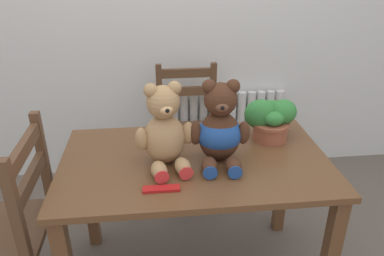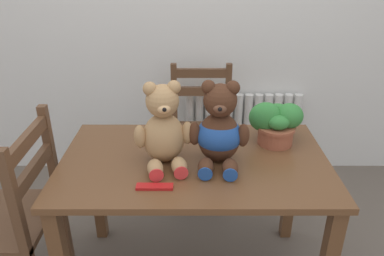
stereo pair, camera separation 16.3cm
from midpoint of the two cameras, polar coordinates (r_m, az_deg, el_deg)
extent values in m
cylinder|color=silver|center=(2.85, -4.28, -0.98)|extent=(0.06, 0.06, 0.64)
cylinder|color=silver|center=(2.85, -2.83, -0.91)|extent=(0.06, 0.06, 0.64)
cylinder|color=silver|center=(2.86, -1.38, -0.84)|extent=(0.06, 0.06, 0.64)
cylinder|color=silver|center=(2.86, 0.07, -0.77)|extent=(0.06, 0.06, 0.64)
cylinder|color=silver|center=(2.87, 1.51, -0.70)|extent=(0.06, 0.06, 0.64)
cylinder|color=silver|center=(2.88, 2.93, -0.63)|extent=(0.06, 0.06, 0.64)
cylinder|color=silver|center=(2.89, 4.35, -0.56)|extent=(0.06, 0.06, 0.64)
cylinder|color=silver|center=(2.91, 5.76, -0.49)|extent=(0.06, 0.06, 0.64)
cylinder|color=silver|center=(2.92, 7.15, -0.42)|extent=(0.06, 0.06, 0.64)
cylinder|color=silver|center=(2.94, 8.53, -0.35)|extent=(0.06, 0.06, 0.64)
cylinder|color=silver|center=(2.96, 9.89, -0.28)|extent=(0.06, 0.06, 0.64)
cylinder|color=silver|center=(2.98, 11.23, -0.21)|extent=(0.06, 0.06, 0.64)
cube|color=silver|center=(3.03, 3.49, -5.64)|extent=(0.87, 0.10, 0.04)
cube|color=brown|center=(1.73, -2.28, -5.19)|extent=(1.22, 0.73, 0.03)
cube|color=brown|center=(2.24, -17.43, -9.60)|extent=(0.06, 0.06, 0.70)
cube|color=brown|center=(2.28, 11.63, -8.05)|extent=(0.06, 0.06, 0.70)
cube|color=brown|center=(2.52, -2.25, -1.33)|extent=(0.41, 0.43, 0.03)
cube|color=brown|center=(2.49, 2.50, -7.95)|extent=(0.04, 0.04, 0.44)
cube|color=brown|center=(2.47, -6.19, -8.44)|extent=(0.04, 0.04, 0.44)
cube|color=brown|center=(2.71, 1.38, 0.69)|extent=(0.04, 0.04, 0.90)
cube|color=brown|center=(2.69, -6.52, 0.32)|extent=(0.04, 0.04, 0.90)
cube|color=brown|center=(2.55, -2.73, 8.35)|extent=(0.33, 0.03, 0.06)
cube|color=brown|center=(2.59, -2.67, 5.61)|extent=(0.33, 0.03, 0.06)
cube|color=brown|center=(2.05, -22.84, -10.01)|extent=(0.04, 0.04, 0.94)
cube|color=brown|center=(1.69, -26.88, -2.95)|extent=(0.03, 0.37, 0.06)
cube|color=brown|center=(1.75, -25.94, -7.09)|extent=(0.03, 0.37, 0.06)
ellipsoid|color=tan|center=(1.65, -7.04, -1.76)|extent=(0.21, 0.19, 0.23)
sphere|color=tan|center=(1.58, -7.39, 3.88)|extent=(0.14, 0.14, 0.14)
sphere|color=tan|center=(1.57, -5.69, 6.03)|extent=(0.06, 0.06, 0.06)
sphere|color=tan|center=(1.55, -9.34, 5.63)|extent=(0.06, 0.06, 0.06)
ellipsoid|color=#E5B279|center=(1.53, -7.03, 2.79)|extent=(0.07, 0.06, 0.05)
sphere|color=black|center=(1.51, -6.88, 2.55)|extent=(0.02, 0.02, 0.02)
ellipsoid|color=tan|center=(1.64, -3.40, -0.85)|extent=(0.06, 0.06, 0.11)
ellipsoid|color=tan|center=(1.61, -10.60, -1.76)|extent=(0.06, 0.06, 0.11)
ellipsoid|color=tan|center=(1.60, -4.34, -6.00)|extent=(0.09, 0.12, 0.07)
cylinder|color=red|center=(1.55, -3.91, -7.04)|extent=(0.06, 0.02, 0.06)
ellipsoid|color=tan|center=(1.58, -7.99, -6.50)|extent=(0.09, 0.12, 0.07)
cylinder|color=red|center=(1.54, -7.67, -7.57)|extent=(0.06, 0.02, 0.06)
ellipsoid|color=#472819|center=(1.66, 1.39, -1.32)|extent=(0.20, 0.17, 0.23)
sphere|color=#472819|center=(1.59, 1.46, 4.35)|extent=(0.14, 0.14, 0.14)
sphere|color=#472819|center=(1.57, 3.33, 6.32)|extent=(0.06, 0.06, 0.06)
sphere|color=#472819|center=(1.57, -0.37, 6.30)|extent=(0.06, 0.06, 0.06)
ellipsoid|color=brown|center=(1.54, 1.56, 3.24)|extent=(0.06, 0.06, 0.05)
sphere|color=black|center=(1.52, 1.62, 2.99)|extent=(0.02, 0.02, 0.02)
ellipsoid|color=#472819|center=(1.64, 5.08, -0.81)|extent=(0.06, 0.06, 0.11)
ellipsoid|color=#472819|center=(1.63, -2.24, -0.92)|extent=(0.06, 0.06, 0.11)
ellipsoid|color=#472819|center=(1.60, 3.44, -5.84)|extent=(0.08, 0.12, 0.07)
cylinder|color=#1E4793|center=(1.56, 3.62, -6.91)|extent=(0.06, 0.01, 0.06)
ellipsoid|color=#472819|center=(1.60, -0.27, -5.91)|extent=(0.08, 0.12, 0.07)
cylinder|color=#1E4793|center=(1.55, -0.21, -6.99)|extent=(0.06, 0.01, 0.06)
ellipsoid|color=#1E4793|center=(1.66, 1.39, -0.97)|extent=(0.22, 0.19, 0.17)
cylinder|color=#9E5138|center=(1.89, 9.45, -0.46)|extent=(0.17, 0.17, 0.09)
cylinder|color=#9E5138|center=(1.88, 9.54, 0.59)|extent=(0.18, 0.18, 0.02)
ellipsoid|color=#337F38|center=(1.89, 11.32, 2.41)|extent=(0.14, 0.13, 0.12)
ellipsoid|color=#337F38|center=(1.92, 9.54, 2.30)|extent=(0.16, 0.13, 0.13)
ellipsoid|color=#337F38|center=(1.86, 7.90, 2.08)|extent=(0.16, 0.12, 0.15)
ellipsoid|color=#337F38|center=(1.83, 9.91, 1.35)|extent=(0.10, 0.08, 0.07)
cube|color=red|center=(1.52, -7.81, -9.26)|extent=(0.15, 0.04, 0.01)
camera|label=1|loc=(0.08, -92.86, -1.39)|focal=35.00mm
camera|label=2|loc=(0.08, 87.14, 1.39)|focal=35.00mm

